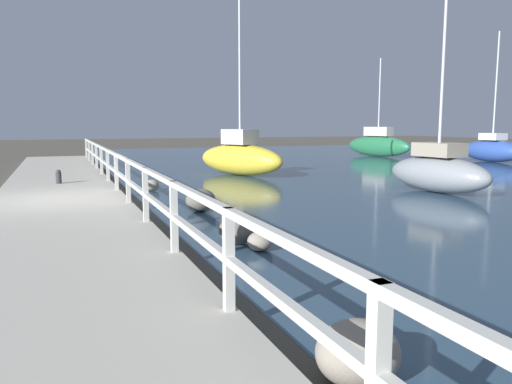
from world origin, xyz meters
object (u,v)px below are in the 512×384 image
mooring_bollard (59,177)px  sailboat_blue (492,150)px  sailboat_gray (438,171)px  sailboat_yellow (240,157)px  sailboat_green (378,144)px

mooring_bollard → sailboat_blue: bearing=10.1°
sailboat_gray → sailboat_yellow: size_ratio=0.87×
sailboat_gray → mooring_bollard: bearing=150.2°
sailboat_green → sailboat_yellow: 14.62m
sailboat_blue → sailboat_green: (-3.15, 6.20, 0.10)m
mooring_bollard → sailboat_gray: (10.82, -4.80, 0.21)m
sailboat_gray → sailboat_yellow: 8.12m
sailboat_yellow → mooring_bollard: bearing=174.8°
mooring_bollard → sailboat_green: (19.29, 10.20, 0.34)m
sailboat_green → sailboat_gray: (-8.46, -15.00, -0.14)m
sailboat_blue → sailboat_gray: (-11.62, -8.80, -0.03)m
mooring_bollard → sailboat_yellow: 7.35m
sailboat_blue → sailboat_gray: 14.57m
sailboat_green → sailboat_yellow: (-12.33, -7.85, -0.04)m
sailboat_green → sailboat_gray: 17.22m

